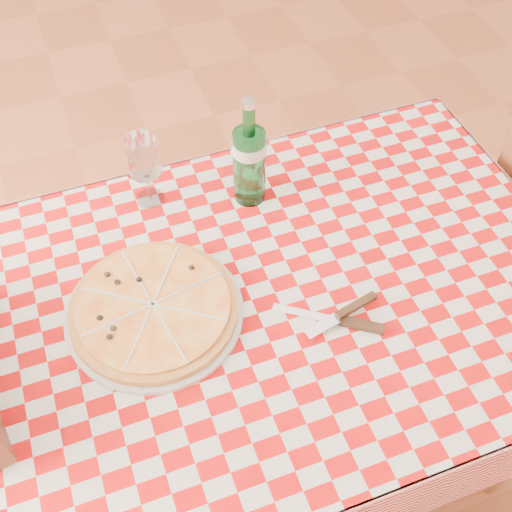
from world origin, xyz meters
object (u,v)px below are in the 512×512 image
Objects in this scene: pizza_plate at (154,308)px; dining_table at (274,319)px; wine_glass at (146,171)px; water_bottle at (249,152)px.

dining_table is at bearing -7.70° from pizza_plate.
wine_glass is at bearing 116.45° from dining_table.
water_bottle is (0.29, 0.25, 0.11)m from pizza_plate.
dining_table is 0.28m from pizza_plate.
dining_table is 6.67× the size of wine_glass.
dining_table is 3.34× the size of pizza_plate.
pizza_plate is 0.40m from water_bottle.
dining_table is 0.43m from wine_glass.
water_bottle reaches higher than wine_glass.
pizza_plate is (-0.25, 0.03, 0.12)m from dining_table.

